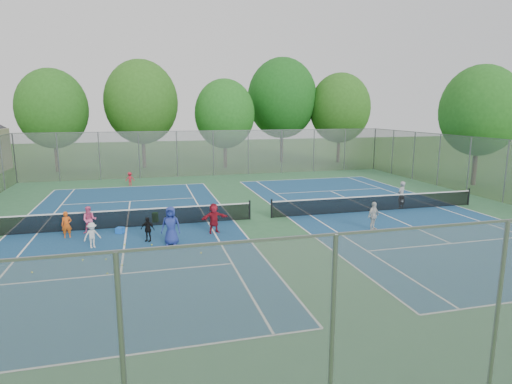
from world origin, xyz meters
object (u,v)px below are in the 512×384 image
net_left (126,219)px  ball_hopper (155,218)px  net_right (376,204)px  instructor (401,195)px  ball_crate (120,230)px

net_left → ball_hopper: net_left is taller
net_right → instructor: 1.79m
net_left → ball_hopper: 1.59m
net_right → ball_hopper: (-12.57, 0.68, -0.19)m
net_left → instructor: (15.74, 0.18, 0.38)m
ball_crate → instructor: (16.01, 1.14, 0.69)m
ball_crate → ball_hopper: bearing=44.0°
net_right → ball_crate: net_right is taller
net_right → instructor: instructor is taller
ball_hopper → instructor: instructor is taller
ball_crate → ball_hopper: size_ratio=0.64×
ball_crate → ball_hopper: 2.36m
net_left → ball_crate: bearing=-105.6°
net_left → instructor: bearing=0.7°
ball_hopper → instructor: bearing=-2.0°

